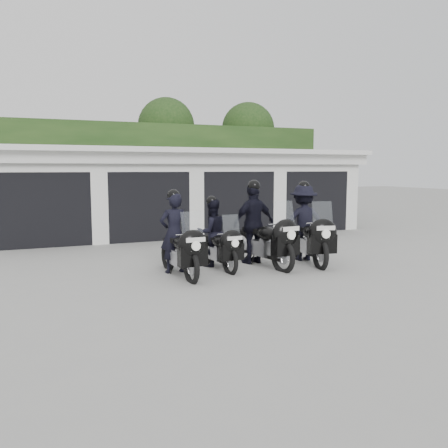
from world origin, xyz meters
name	(u,v)px	position (x,y,z in m)	size (l,w,h in m)	color
ground	(213,278)	(0.00, 0.00, 0.00)	(80.00, 80.00, 0.00)	gray
garage_block	(132,193)	(0.00, 8.06, 1.42)	(16.40, 6.80, 2.96)	silver
background_vegetation	(118,158)	(0.37, 12.92, 2.77)	(20.00, 3.90, 5.80)	#183212
police_bike_a	(179,241)	(-0.60, 0.51, 0.76)	(0.71, 2.20, 1.91)	black
police_bike_b	(215,237)	(0.43, 0.97, 0.73)	(0.82, 1.98, 1.72)	black
police_bike_c	(259,228)	(1.51, 0.88, 0.89)	(1.23, 2.40, 2.10)	black
police_bike_d	(306,226)	(2.79, 0.79, 0.88)	(1.33, 2.34, 2.06)	black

